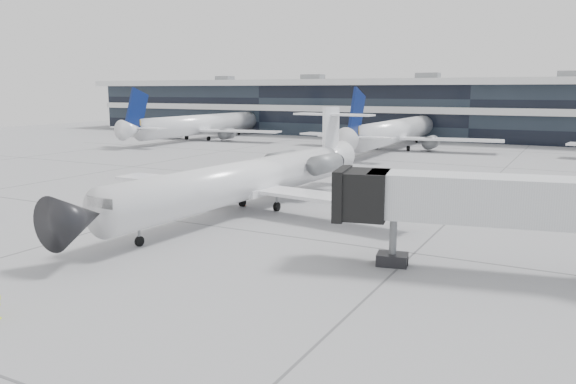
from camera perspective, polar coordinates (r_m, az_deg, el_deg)
The scene contains 8 objects.
ground at distance 36.60m, azimuth -2.61°, elevation -4.16°, with size 220.00×220.00×0.00m, color gray.
terminal at distance 114.02m, azimuth 18.93°, elevation 7.71°, with size 170.00×22.00×10.00m, color black.
bg_jet_left at distance 106.61m, azimuth -8.53°, elevation 5.31°, with size 32.00×40.00×9.60m, color white, non-canonical shape.
bg_jet_center at distance 89.85m, azimuth 10.92°, elevation 4.32°, with size 32.00×40.00×9.60m, color white, non-canonical shape.
regional_jet at distance 42.42m, azimuth -3.91°, elevation 1.41°, with size 26.22×32.76×7.56m.
jet_bridge at distance 29.63m, azimuth 22.02°, elevation -0.93°, with size 15.99×5.98×5.15m.
traffic_cone at distance 44.99m, azimuth -4.59°, elevation -1.12°, with size 0.40×0.40×0.50m.
far_tug at distance 68.64m, azimuth 0.59°, elevation 3.27°, with size 2.04×2.75×1.56m.
Camera 1 is at (18.01, -30.51, 9.16)m, focal length 35.00 mm.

